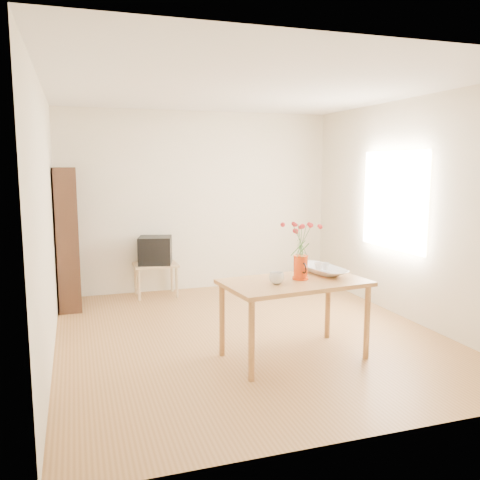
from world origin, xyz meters
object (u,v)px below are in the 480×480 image
object	(u,v)px
table	(294,290)
mug	(277,278)
bowl	(322,253)
television	(155,250)
pitcher	(301,268)

from	to	relation	value
table	mug	world-z (taller)	mug
mug	bowl	distance (m)	0.68
bowl	television	xyz separation A→B (m)	(-1.30, 2.51, -0.30)
table	pitcher	size ratio (longest dim) A/B	6.05
table	mug	size ratio (longest dim) A/B	10.48
pitcher	bowl	world-z (taller)	bowl
bowl	table	bearing A→B (deg)	-151.65
pitcher	mug	bearing A→B (deg)	-157.91
table	television	size ratio (longest dim) A/B	2.70
bowl	mug	bearing A→B (deg)	-155.39
table	mug	distance (m)	0.26
mug	television	bearing A→B (deg)	-81.14
table	bowl	world-z (taller)	bowl
pitcher	television	size ratio (longest dim) A/B	0.45
mug	television	distance (m)	2.88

